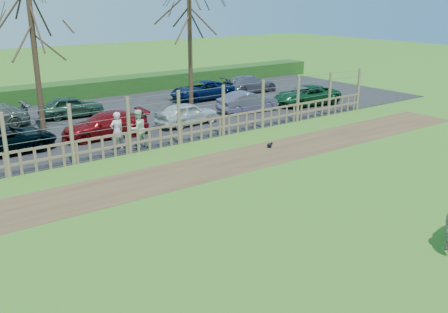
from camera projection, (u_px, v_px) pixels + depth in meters
ground at (246, 216)px, 15.49m from camera, size 120.00×120.00×0.00m
dirt_strip at (172, 176)px, 18.95m from camera, size 34.00×2.80×0.01m
asphalt at (76, 124)px, 26.62m from camera, size 44.00×13.00×0.04m
hedge at (35, 95)px, 31.83m from camera, size 46.00×2.00×1.10m
fence at (129, 136)px, 21.39m from camera, size 30.16×0.16×2.50m
tree_mid at (33, 33)px, 23.24m from camera, size 4.80×4.80×6.83m
tree_right at (190, 20)px, 28.59m from camera, size 4.80×4.80×7.35m
visitor_a at (117, 131)px, 21.73m from camera, size 0.68×0.50×1.72m
visitor_b at (138, 129)px, 22.13m from camera, size 0.91×0.75×1.72m
crow at (270, 145)px, 22.46m from camera, size 0.29×0.22×0.24m
car_2 at (4, 140)px, 21.43m from camera, size 4.42×2.22×1.20m
car_3 at (105, 125)px, 23.88m from camera, size 4.25×2.00×1.20m
car_4 at (187, 114)px, 26.22m from camera, size 3.64×1.75×1.20m
car_5 at (248, 102)px, 29.19m from camera, size 3.74×1.59×1.20m
car_6 at (307, 95)px, 31.12m from camera, size 4.55×2.56×1.20m
car_10 at (71, 107)px, 27.88m from camera, size 3.64×1.75×1.20m
car_12 at (202, 90)px, 32.77m from camera, size 4.37×2.10×1.20m
car_13 at (250, 84)px, 35.21m from camera, size 4.19×1.81×1.20m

